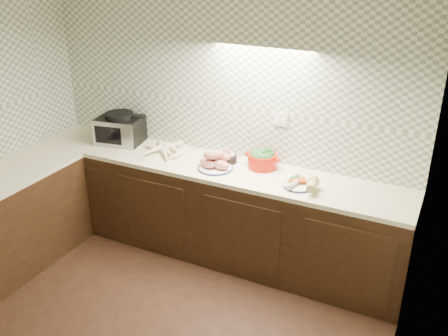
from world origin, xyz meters
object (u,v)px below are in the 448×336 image
at_px(sweet_potato_plate, 215,161).
at_px(dutch_oven, 262,158).
at_px(toaster_oven, 120,129).
at_px(onion_bowl, 228,157).
at_px(veg_plate, 305,183).
at_px(parsnip_pile, 166,151).

relative_size(sweet_potato_plate, dutch_oven, 0.97).
bearing_deg(toaster_oven, sweet_potato_plate, -16.95).
height_order(toaster_oven, onion_bowl, toaster_oven).
distance_m(sweet_potato_plate, veg_plate, 0.83).
bearing_deg(onion_bowl, parsnip_pile, -170.65).
bearing_deg(dutch_oven, veg_plate, -20.70).
xyz_separation_m(parsnip_pile, veg_plate, (1.38, -0.09, 0.01)).
relative_size(onion_bowl, veg_plate, 0.54).
distance_m(onion_bowl, dutch_oven, 0.33).
distance_m(dutch_oven, veg_plate, 0.51).
height_order(toaster_oven, sweet_potato_plate, toaster_oven).
bearing_deg(sweet_potato_plate, onion_bowl, 76.91).
bearing_deg(veg_plate, sweet_potato_plate, 179.01).
relative_size(toaster_oven, parsnip_pile, 1.02).
relative_size(dutch_oven, veg_plate, 1.08).
relative_size(parsnip_pile, dutch_oven, 1.45).
xyz_separation_m(sweet_potato_plate, dutch_oven, (0.36, 0.20, 0.02)).
xyz_separation_m(dutch_oven, veg_plate, (0.46, -0.22, -0.04)).
xyz_separation_m(onion_bowl, dutch_oven, (0.32, 0.03, 0.04)).
height_order(toaster_oven, veg_plate, toaster_oven).
bearing_deg(sweet_potato_plate, dutch_oven, 29.00).
distance_m(parsnip_pile, veg_plate, 1.39).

